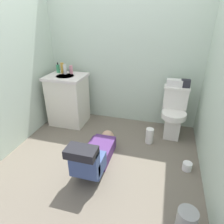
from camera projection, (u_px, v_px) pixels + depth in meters
name	position (u px, v px, depth m)	size (l,w,h in m)	color
ground_plane	(103.00, 156.00, 2.65)	(2.94, 3.17, 0.04)	#6C6456
wall_back	(124.00, 49.00, 3.08)	(2.60, 0.08, 2.40)	beige
wall_left	(2.00, 58.00, 2.42)	(0.08, 2.17, 2.40)	beige
toilet	(174.00, 113.00, 2.95)	(0.36, 0.46, 0.75)	white
vanity_cabinet	(68.00, 99.00, 3.28)	(0.60, 0.52, 0.82)	silver
faucet	(69.00, 70.00, 3.21)	(0.02, 0.02, 0.10)	silver
person_plumber	(95.00, 154.00, 2.39)	(0.39, 1.06, 0.52)	#512D6B
tissue_box	(175.00, 83.00, 2.84)	(0.22, 0.11, 0.10)	silver
toiletry_bag	(186.00, 83.00, 2.80)	(0.12, 0.09, 0.11)	#26262D
soap_dispenser	(58.00, 69.00, 3.23)	(0.06, 0.06, 0.17)	#399363
bottle_amber	(62.00, 68.00, 3.19)	(0.05, 0.05, 0.17)	gold
bottle_white	(65.00, 69.00, 3.15)	(0.05, 0.05, 0.15)	silver
bottle_pink	(71.00, 70.00, 3.17)	(0.05, 0.05, 0.13)	pink
trash_can	(186.00, 221.00, 1.67)	(0.17, 0.17, 0.24)	gray
paper_towel_roll	(149.00, 136.00, 2.86)	(0.11, 0.11, 0.23)	white
toilet_paper_roll	(187.00, 166.00, 2.38)	(0.11, 0.11, 0.10)	white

